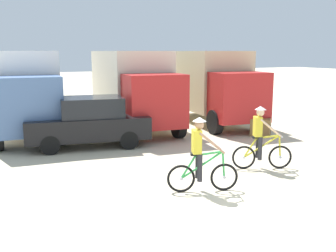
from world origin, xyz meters
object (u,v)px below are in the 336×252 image
(box_truck_cream_rv, at_px, (133,85))
(cyclist_cowboy_hat, at_px, (261,140))
(box_truck_tan_camper, at_px, (210,83))
(cyclist_orange_shirt, at_px, (201,158))
(sedan_parked, at_px, (89,122))
(box_truck_avon_van, at_px, (24,88))
(supply_crate, at_px, (261,127))

(box_truck_cream_rv, bearing_deg, cyclist_cowboy_hat, -83.08)
(box_truck_tan_camper, height_order, cyclist_orange_shirt, box_truck_tan_camper)
(box_truck_tan_camper, distance_m, sedan_parked, 7.01)
(box_truck_avon_van, distance_m, box_truck_cream_rv, 4.50)
(box_truck_tan_camper, height_order, supply_crate, box_truck_tan_camper)
(box_truck_avon_van, xyz_separation_m, cyclist_orange_shirt, (2.86, -9.16, -1.03))
(box_truck_cream_rv, distance_m, cyclist_cowboy_hat, 7.71)
(box_truck_tan_camper, bearing_deg, sedan_parked, -159.26)
(cyclist_orange_shirt, relative_size, supply_crate, 2.36)
(box_truck_avon_van, relative_size, cyclist_cowboy_hat, 3.79)
(box_truck_avon_van, relative_size, sedan_parked, 1.56)
(box_truck_tan_camper, bearing_deg, cyclist_cowboy_hat, -111.18)
(box_truck_tan_camper, xyz_separation_m, cyclist_orange_shirt, (-5.34, -8.19, -1.03))
(cyclist_orange_shirt, height_order, supply_crate, cyclist_orange_shirt)
(box_truck_tan_camper, xyz_separation_m, supply_crate, (0.22, -3.57, -1.53))
(box_truck_avon_van, bearing_deg, sedan_parked, -63.52)
(sedan_parked, xyz_separation_m, cyclist_cowboy_hat, (3.66, -4.84, -0.04))
(sedan_parked, relative_size, cyclist_cowboy_hat, 2.43)
(cyclist_orange_shirt, bearing_deg, box_truck_avon_van, 107.34)
(box_truck_cream_rv, height_order, supply_crate, box_truck_cream_rv)
(box_truck_tan_camper, distance_m, supply_crate, 3.88)
(sedan_parked, distance_m, supply_crate, 6.82)
(box_truck_cream_rv, bearing_deg, box_truck_avon_van, 171.23)
(box_truck_avon_van, xyz_separation_m, cyclist_cowboy_hat, (5.37, -8.27, -1.03))
(box_truck_cream_rv, xyz_separation_m, supply_crate, (3.96, -3.85, -1.53))
(box_truck_tan_camper, distance_m, cyclist_orange_shirt, 9.83)
(box_truck_cream_rv, xyz_separation_m, sedan_parked, (-2.74, -2.74, -0.99))
(box_truck_cream_rv, height_order, cyclist_orange_shirt, box_truck_cream_rv)
(supply_crate, bearing_deg, box_truck_cream_rv, 135.82)
(box_truck_avon_van, bearing_deg, supply_crate, -28.34)
(sedan_parked, distance_m, cyclist_orange_shirt, 5.85)
(box_truck_avon_van, distance_m, sedan_parked, 3.96)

